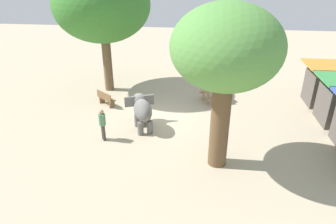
{
  "coord_description": "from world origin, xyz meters",
  "views": [
    {
      "loc": [
        14.55,
        2.67,
        7.47
      ],
      "look_at": [
        0.61,
        0.79,
        0.8
      ],
      "focal_mm": 31.69,
      "sensor_mm": 36.0,
      "label": 1
    }
  ],
  "objects_px": {
    "elephant": "(142,110)",
    "shade_tree_main": "(102,5)",
    "person_handler": "(102,122)",
    "picnic_table_near": "(214,92)",
    "shade_tree_secondary": "(226,50)",
    "wooden_bench": "(106,98)",
    "market_stall_orange": "(324,86)"
  },
  "relations": [
    {
      "from": "elephant",
      "to": "shade_tree_main",
      "type": "height_order",
      "value": "shade_tree_main"
    },
    {
      "from": "person_handler",
      "to": "picnic_table_near",
      "type": "height_order",
      "value": "person_handler"
    },
    {
      "from": "elephant",
      "to": "shade_tree_secondary",
      "type": "xyz_separation_m",
      "value": [
        2.74,
        3.84,
        3.87
      ]
    },
    {
      "from": "shade_tree_secondary",
      "to": "wooden_bench",
      "type": "relative_size",
      "value": 4.89
    },
    {
      "from": "person_handler",
      "to": "market_stall_orange",
      "type": "distance_m",
      "value": 13.4
    },
    {
      "from": "person_handler",
      "to": "market_stall_orange",
      "type": "xyz_separation_m",
      "value": [
        -6.07,
        11.94,
        0.19
      ]
    },
    {
      "from": "person_handler",
      "to": "wooden_bench",
      "type": "relative_size",
      "value": 1.2
    },
    {
      "from": "shade_tree_secondary",
      "to": "shade_tree_main",
      "type": "bearing_deg",
      "value": -137.41
    },
    {
      "from": "picnic_table_near",
      "to": "market_stall_orange",
      "type": "height_order",
      "value": "market_stall_orange"
    },
    {
      "from": "elephant",
      "to": "picnic_table_near",
      "type": "relative_size",
      "value": 1.17
    },
    {
      "from": "picnic_table_near",
      "to": "market_stall_orange",
      "type": "distance_m",
      "value": 6.61
    },
    {
      "from": "picnic_table_near",
      "to": "shade_tree_main",
      "type": "bearing_deg",
      "value": -34.55
    },
    {
      "from": "wooden_bench",
      "to": "picnic_table_near",
      "type": "relative_size",
      "value": 0.68
    },
    {
      "from": "picnic_table_near",
      "to": "wooden_bench",
      "type": "bearing_deg",
      "value": -12.29
    },
    {
      "from": "person_handler",
      "to": "market_stall_orange",
      "type": "relative_size",
      "value": 0.64
    },
    {
      "from": "person_handler",
      "to": "shade_tree_secondary",
      "type": "distance_m",
      "value": 6.86
    },
    {
      "from": "shade_tree_main",
      "to": "shade_tree_secondary",
      "type": "relative_size",
      "value": 1.2
    },
    {
      "from": "elephant",
      "to": "picnic_table_near",
      "type": "height_order",
      "value": "elephant"
    },
    {
      "from": "picnic_table_near",
      "to": "market_stall_orange",
      "type": "xyz_separation_m",
      "value": [
        -0.5,
        6.57,
        0.55
      ]
    },
    {
      "from": "shade_tree_secondary",
      "to": "market_stall_orange",
      "type": "height_order",
      "value": "shade_tree_secondary"
    },
    {
      "from": "market_stall_orange",
      "to": "picnic_table_near",
      "type": "bearing_deg",
      "value": -85.64
    },
    {
      "from": "wooden_bench",
      "to": "picnic_table_near",
      "type": "bearing_deg",
      "value": 50.88
    },
    {
      "from": "shade_tree_main",
      "to": "market_stall_orange",
      "type": "relative_size",
      "value": 3.15
    },
    {
      "from": "shade_tree_main",
      "to": "wooden_bench",
      "type": "xyz_separation_m",
      "value": [
        2.7,
        0.64,
        -5.12
      ]
    },
    {
      "from": "elephant",
      "to": "wooden_bench",
      "type": "height_order",
      "value": "elephant"
    },
    {
      "from": "elephant",
      "to": "picnic_table_near",
      "type": "bearing_deg",
      "value": -65.9
    },
    {
      "from": "shade_tree_main",
      "to": "wooden_bench",
      "type": "relative_size",
      "value": 5.86
    },
    {
      "from": "elephant",
      "to": "market_stall_orange",
      "type": "bearing_deg",
      "value": -89.28
    },
    {
      "from": "picnic_table_near",
      "to": "market_stall_orange",
      "type": "bearing_deg",
      "value": 158.73
    },
    {
      "from": "elephant",
      "to": "shade_tree_main",
      "type": "distance_m",
      "value": 7.74
    },
    {
      "from": "wooden_bench",
      "to": "elephant",
      "type": "bearing_deg",
      "value": -4.05
    },
    {
      "from": "market_stall_orange",
      "to": "wooden_bench",
      "type": "bearing_deg",
      "value": -81.09
    }
  ]
}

